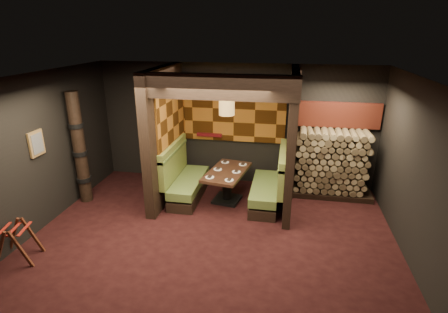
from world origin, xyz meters
TOP-DOWN VIEW (x-y plane):
  - floor at (0.00, 0.00)m, footprint 6.50×5.50m
  - ceiling at (0.00, 0.00)m, footprint 6.50×5.50m
  - wall_back at (0.00, 2.76)m, footprint 6.50×0.02m
  - wall_front at (0.00, -2.76)m, footprint 6.50×0.02m
  - wall_left at (-3.26, 0.00)m, footprint 0.02×5.50m
  - wall_right at (3.26, 0.00)m, footprint 0.02×5.50m
  - partition_left at (-1.35, 1.65)m, footprint 0.20×2.20m
  - partition_right at (1.30, 1.70)m, footprint 0.15×2.10m
  - header_beam at (-0.02, 0.70)m, footprint 2.85×0.18m
  - tapa_back_panel at (-0.02, 2.71)m, footprint 2.40×0.06m
  - tapa_side_panel at (-1.23, 1.82)m, footprint 0.04×1.85m
  - lacquer_shelf at (-0.60, 2.65)m, footprint 0.60×0.12m
  - booth_bench_left at (-0.96, 1.65)m, footprint 0.68×1.60m
  - booth_bench_right at (0.93, 1.65)m, footprint 0.68×1.60m
  - dining_table at (0.01, 1.62)m, footprint 0.95×1.45m
  - place_settings at (0.01, 1.62)m, footprint 0.75×1.16m
  - pendant_lamp at (0.01, 1.57)m, footprint 0.31×0.31m
  - framed_picture at (-3.22, 0.10)m, footprint 0.05×0.36m
  - luggage_rack at (-2.97, -1.04)m, footprint 0.72×0.58m
  - totem_column at (-3.05, 1.10)m, footprint 0.31×0.31m
  - firewood_stack at (2.29, 2.35)m, footprint 1.73×0.70m
  - mosaic_header at (2.29, 2.68)m, footprint 1.83×0.10m
  - bay_front_post at (1.39, 1.96)m, footprint 0.08×0.08m

SIDE VIEW (x-z plane):
  - floor at x=0.00m, z-range -0.02..0.00m
  - luggage_rack at x=-2.97m, z-range 0.00..0.69m
  - booth_bench_left at x=-0.96m, z-range -0.17..0.97m
  - booth_bench_right at x=0.93m, z-range -0.17..0.97m
  - dining_table at x=0.01m, z-range 0.12..0.83m
  - place_settings at x=0.01m, z-range 0.70..0.74m
  - firewood_stack at x=2.29m, z-range 0.00..1.50m
  - lacquer_shelf at x=-0.60m, z-range 1.15..1.21m
  - totem_column at x=-3.05m, z-range -0.01..2.39m
  - wall_back at x=0.00m, z-range 0.00..2.85m
  - wall_front at x=0.00m, z-range 0.00..2.85m
  - wall_left at x=-3.26m, z-range 0.00..2.85m
  - wall_right at x=3.26m, z-range 0.00..2.85m
  - partition_left at x=-1.35m, z-range 0.00..2.85m
  - partition_right at x=1.30m, z-range 0.00..2.85m
  - bay_front_post at x=1.39m, z-range 0.00..2.85m
  - framed_picture at x=-3.22m, z-range 1.39..1.85m
  - mosaic_header at x=2.29m, z-range 1.50..2.06m
  - tapa_back_panel at x=-0.02m, z-range 1.04..2.60m
  - tapa_side_panel at x=-1.23m, z-range 1.12..2.58m
  - pendant_lamp at x=0.01m, z-range 1.71..2.62m
  - header_beam at x=-0.02m, z-range 2.41..2.85m
  - ceiling at x=0.00m, z-range 2.85..2.87m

